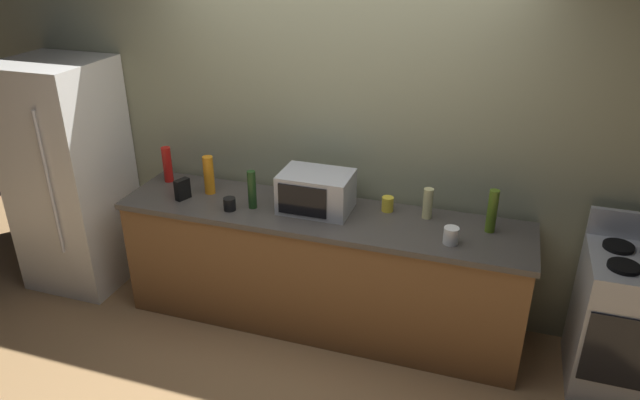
{
  "coord_description": "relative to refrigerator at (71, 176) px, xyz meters",
  "views": [
    {
      "loc": [
        1.11,
        -2.96,
        2.69
      ],
      "look_at": [
        0.0,
        0.4,
        1.0
      ],
      "focal_mm": 32.68,
      "sensor_mm": 36.0,
      "label": 1
    }
  ],
  "objects": [
    {
      "name": "ground_plane",
      "position": [
        2.05,
        -0.4,
        -0.9
      ],
      "size": [
        8.0,
        8.0,
        0.0
      ],
      "primitive_type": "plane",
      "color": "#A87F51"
    },
    {
      "name": "microwave",
      "position": [
        2.01,
        0.05,
        0.13
      ],
      "size": [
        0.48,
        0.35,
        0.27
      ],
      "color": "#B7BABF",
      "rests_on": "counter_run"
    },
    {
      "name": "bottle_dish_soap",
      "position": [
        1.18,
        0.06,
        0.14
      ],
      "size": [
        0.08,
        0.08,
        0.28
      ],
      "primitive_type": "cylinder",
      "color": "orange",
      "rests_on": "counter_run"
    },
    {
      "name": "cordless_phone",
      "position": [
        1.05,
        -0.09,
        0.07
      ],
      "size": [
        0.08,
        0.12,
        0.15
      ],
      "primitive_type": "cube",
      "rotation": [
        0.0,
        0.0,
        -0.35
      ],
      "color": "black",
      "rests_on": "counter_run"
    },
    {
      "name": "bottle_olive_oil",
      "position": [
        3.16,
        0.1,
        0.14
      ],
      "size": [
        0.06,
        0.06,
        0.29
      ],
      "primitive_type": "cylinder",
      "color": "#4C6B19",
      "rests_on": "counter_run"
    },
    {
      "name": "stove_range",
      "position": [
        4.05,
        0.0,
        -0.44
      ],
      "size": [
        0.6,
        0.61,
        1.08
      ],
      "color": "#B7BABF",
      "rests_on": "ground_plane"
    },
    {
      "name": "bottle_hot_sauce",
      "position": [
        0.78,
        0.16,
        0.14
      ],
      "size": [
        0.07,
        0.07,
        0.27
      ],
      "primitive_type": "cylinder",
      "color": "red",
      "rests_on": "counter_run"
    },
    {
      "name": "back_wall",
      "position": [
        2.05,
        0.41,
        0.45
      ],
      "size": [
        6.4,
        0.1,
        2.7
      ],
      "primitive_type": "cube",
      "color": "gray",
      "rests_on": "ground_plane"
    },
    {
      "name": "mug_black",
      "position": [
        1.44,
        -0.14,
        0.04
      ],
      "size": [
        0.09,
        0.09,
        0.09
      ],
      "primitive_type": "cylinder",
      "color": "black",
      "rests_on": "counter_run"
    },
    {
      "name": "bottle_wine",
      "position": [
        1.58,
        -0.06,
        0.14
      ],
      "size": [
        0.06,
        0.06,
        0.27
      ],
      "primitive_type": "cylinder",
      "color": "#1E3F19",
      "rests_on": "counter_run"
    },
    {
      "name": "mug_yellow",
      "position": [
        2.48,
        0.18,
        0.05
      ],
      "size": [
        0.08,
        0.08,
        0.1
      ],
      "primitive_type": "cylinder",
      "color": "yellow",
      "rests_on": "counter_run"
    },
    {
      "name": "counter_run",
      "position": [
        2.05,
        0.0,
        -0.45
      ],
      "size": [
        2.84,
        0.64,
        0.9
      ],
      "color": "brown",
      "rests_on": "ground_plane"
    },
    {
      "name": "refrigerator",
      "position": [
        0.0,
        0.0,
        0.0
      ],
      "size": [
        0.72,
        0.73,
        1.8
      ],
      "color": "white",
      "rests_on": "ground_plane"
    },
    {
      "name": "mug_white",
      "position": [
        2.94,
        -0.14,
        0.05
      ],
      "size": [
        0.09,
        0.09,
        0.11
      ],
      "primitive_type": "cylinder",
      "color": "white",
      "rests_on": "counter_run"
    },
    {
      "name": "bottle_vinegar",
      "position": [
        2.75,
        0.16,
        0.11
      ],
      "size": [
        0.07,
        0.07,
        0.21
      ],
      "primitive_type": "cylinder",
      "color": "beige",
      "rests_on": "counter_run"
    }
  ]
}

